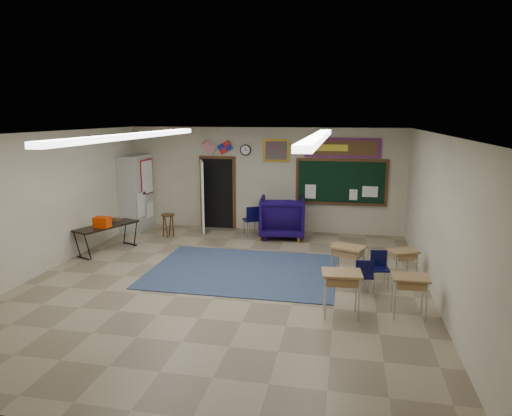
% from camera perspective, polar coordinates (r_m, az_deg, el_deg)
% --- Properties ---
extents(floor, '(9.00, 9.00, 0.00)m').
position_cam_1_polar(floor, '(9.37, -3.94, -9.37)').
color(floor, gray).
rests_on(floor, ground).
extents(back_wall, '(8.00, 0.04, 3.00)m').
position_cam_1_polar(back_wall, '(13.28, 1.05, 3.58)').
color(back_wall, beige).
rests_on(back_wall, floor).
extents(front_wall, '(8.00, 0.04, 3.00)m').
position_cam_1_polar(front_wall, '(4.93, -18.20, -11.00)').
color(front_wall, beige).
rests_on(front_wall, floor).
extents(left_wall, '(0.04, 9.00, 3.00)m').
position_cam_1_polar(left_wall, '(10.71, -25.20, 0.53)').
color(left_wall, beige).
rests_on(left_wall, floor).
extents(right_wall, '(0.04, 9.00, 3.00)m').
position_cam_1_polar(right_wall, '(8.80, 21.94, -1.39)').
color(right_wall, beige).
rests_on(right_wall, floor).
extents(ceiling, '(8.00, 9.00, 0.04)m').
position_cam_1_polar(ceiling, '(8.76, -4.21, 9.28)').
color(ceiling, silver).
rests_on(ceiling, back_wall).
extents(area_rug, '(4.00, 3.00, 0.02)m').
position_cam_1_polar(area_rug, '(10.05, -1.63, -7.82)').
color(area_rug, '#2F3E59').
rests_on(area_rug, floor).
extents(fluorescent_strips, '(3.86, 6.00, 0.10)m').
position_cam_1_polar(fluorescent_strips, '(8.76, -4.21, 8.89)').
color(fluorescent_strips, white).
rests_on(fluorescent_strips, ceiling).
extents(doorway, '(1.10, 0.89, 2.16)m').
position_cam_1_polar(doorway, '(13.55, -5.34, 1.80)').
color(doorway, black).
rests_on(doorway, back_wall).
extents(chalkboard, '(2.55, 0.14, 1.30)m').
position_cam_1_polar(chalkboard, '(13.04, 10.59, 3.08)').
color(chalkboard, '#4F2C16').
rests_on(chalkboard, back_wall).
extents(bulletin_board, '(2.10, 0.05, 0.55)m').
position_cam_1_polar(bulletin_board, '(12.94, 10.75, 7.40)').
color(bulletin_board, red).
rests_on(bulletin_board, back_wall).
extents(framed_art_print, '(0.75, 0.05, 0.65)m').
position_cam_1_polar(framed_art_print, '(13.09, 2.55, 7.20)').
color(framed_art_print, '#A37C1F').
rests_on(framed_art_print, back_wall).
extents(wall_clock, '(0.32, 0.05, 0.32)m').
position_cam_1_polar(wall_clock, '(13.26, -1.32, 7.26)').
color(wall_clock, black).
rests_on(wall_clock, back_wall).
extents(wall_flags, '(1.16, 0.06, 0.70)m').
position_cam_1_polar(wall_flags, '(13.44, -4.93, 7.83)').
color(wall_flags, red).
rests_on(wall_flags, back_wall).
extents(storage_cabinet, '(0.59, 1.25, 2.20)m').
position_cam_1_polar(storage_cabinet, '(13.88, -14.73, 1.86)').
color(storage_cabinet, '#AAABA6').
rests_on(storage_cabinet, floor).
extents(wingback_armchair, '(1.34, 1.37, 1.13)m').
position_cam_1_polar(wingback_armchair, '(12.67, 3.32, -1.12)').
color(wingback_armchair, '#0F0534').
rests_on(wingback_armchair, floor).
extents(student_chair_reading, '(0.58, 0.58, 0.85)m').
position_cam_1_polar(student_chair_reading, '(12.84, -0.61, -1.57)').
color(student_chair_reading, black).
rests_on(student_chair_reading, floor).
extents(student_chair_desk_a, '(0.41, 0.41, 0.73)m').
position_cam_1_polar(student_chair_desk_a, '(8.89, 13.19, -8.33)').
color(student_chair_desk_a, black).
rests_on(student_chair_desk_a, floor).
extents(student_chair_desk_b, '(0.42, 0.42, 0.71)m').
position_cam_1_polar(student_chair_desk_b, '(9.36, 15.24, -7.47)').
color(student_chair_desk_b, black).
rests_on(student_chair_desk_b, floor).
extents(student_desk_front_left, '(0.76, 0.67, 0.76)m').
position_cam_1_polar(student_desk_front_left, '(9.45, 11.38, -6.66)').
color(student_desk_front_left, '#A2794B').
rests_on(student_desk_front_left, floor).
extents(student_desk_front_right, '(0.68, 0.62, 0.67)m').
position_cam_1_polar(student_desk_front_right, '(9.78, 17.79, -6.69)').
color(student_desk_front_right, '#A2794B').
rests_on(student_desk_front_right, floor).
extents(student_desk_back_left, '(0.70, 0.55, 0.78)m').
position_cam_1_polar(student_desk_back_left, '(7.90, 10.59, -10.23)').
color(student_desk_back_left, '#A2794B').
rests_on(student_desk_back_left, floor).
extents(student_desk_back_right, '(0.61, 0.46, 0.72)m').
position_cam_1_polar(student_desk_back_right, '(8.18, 18.60, -10.17)').
color(student_desk_back_right, '#A2794B').
rests_on(student_desk_back_right, floor).
extents(folding_table, '(1.12, 1.71, 0.93)m').
position_cam_1_polar(folding_table, '(11.92, -18.10, -3.48)').
color(folding_table, black).
rests_on(folding_table, floor).
extents(wooden_stool, '(0.37, 0.37, 0.65)m').
position_cam_1_polar(wooden_stool, '(12.93, -10.92, -2.11)').
color(wooden_stool, '#533919').
rests_on(wooden_stool, floor).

